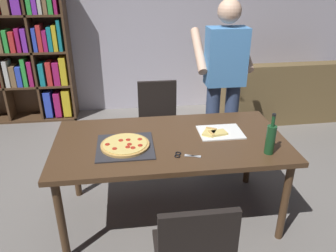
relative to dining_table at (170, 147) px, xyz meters
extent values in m
plane|color=gray|center=(0.00, 0.00, -0.68)|extent=(12.00, 12.00, 0.00)
cube|color=#BCB7C6|center=(0.00, 2.60, 0.72)|extent=(6.40, 0.10, 2.80)
cube|color=#4C331E|center=(0.00, 0.00, 0.05)|extent=(1.84, 0.95, 0.04)
cylinder|color=#4C331E|center=(-0.84, -0.39, -0.33)|extent=(0.06, 0.06, 0.71)
cylinder|color=#4C331E|center=(0.84, -0.39, -0.33)|extent=(0.06, 0.06, 0.71)
cylinder|color=#4C331E|center=(-0.84, 0.39, -0.33)|extent=(0.06, 0.06, 0.71)
cylinder|color=#4C331E|center=(0.84, 0.39, -0.33)|extent=(0.06, 0.06, 0.71)
cube|color=black|center=(0.00, -1.06, -0.01)|extent=(0.42, 0.04, 0.45)
cube|color=black|center=(0.00, 0.87, -0.25)|extent=(0.42, 0.42, 0.04)
cube|color=black|center=(0.00, 1.06, -0.01)|extent=(0.42, 0.04, 0.45)
cylinder|color=black|center=(-0.18, 0.69, -0.48)|extent=(0.04, 0.04, 0.41)
cylinder|color=black|center=(0.18, 0.69, -0.48)|extent=(0.04, 0.04, 0.41)
cylinder|color=black|center=(-0.18, 1.05, -0.48)|extent=(0.04, 0.04, 0.41)
cylinder|color=black|center=(0.18, 1.05, -0.48)|extent=(0.04, 0.04, 0.41)
cube|color=brown|center=(1.90, 2.05, -0.48)|extent=(1.72, 0.88, 0.40)
cube|color=brown|center=(1.91, 1.73, -0.06)|extent=(1.70, 0.23, 0.45)
cube|color=brown|center=(2.67, 2.06, -0.18)|extent=(0.18, 0.85, 0.20)
cube|color=brown|center=(1.13, 2.04, -0.18)|extent=(0.18, 0.85, 0.20)
cube|color=#513823|center=(-1.08, 2.35, 0.29)|extent=(0.03, 0.35, 1.95)
cube|color=#513823|center=(-1.77, 2.35, -0.67)|extent=(1.40, 0.35, 0.03)
cube|color=#513823|center=(-1.77, 2.51, 0.29)|extent=(1.40, 0.03, 1.95)
cube|color=#513823|center=(-1.77, 2.35, -0.18)|extent=(1.34, 0.29, 0.03)
cube|color=#513823|center=(-1.77, 2.35, 0.29)|extent=(1.34, 0.29, 0.03)
cube|color=#513823|center=(-1.77, 2.35, 0.77)|extent=(1.34, 0.29, 0.03)
cube|color=#513823|center=(-1.55, 2.35, 0.29)|extent=(0.03, 0.29, 1.89)
cube|color=blue|center=(-1.45, 2.33, -0.45)|extent=(0.09, 0.22, 0.37)
cube|color=#B21E66|center=(-1.32, 2.33, -0.46)|extent=(0.08, 0.22, 0.35)
cube|color=yellow|center=(-1.19, 2.33, -0.44)|extent=(0.11, 0.22, 0.39)
cube|color=silver|center=(-1.92, 2.33, 0.01)|extent=(0.06, 0.22, 0.36)
cube|color=olive|center=(-1.85, 2.33, -0.02)|extent=(0.07, 0.22, 0.29)
cube|color=blue|center=(-1.77, 2.33, -0.03)|extent=(0.07, 0.22, 0.27)
cube|color=green|center=(-1.69, 2.33, 0.03)|extent=(0.05, 0.22, 0.38)
cube|color=#B21E66|center=(-1.62, 2.33, 0.01)|extent=(0.06, 0.22, 0.34)
cube|color=teal|center=(-1.47, 2.33, -0.01)|extent=(0.07, 0.22, 0.31)
cube|color=red|center=(-1.37, 2.33, 0.00)|extent=(0.07, 0.22, 0.33)
cube|color=#B21E66|center=(-1.27, 2.33, -0.01)|extent=(0.08, 0.22, 0.32)
cube|color=yellow|center=(-1.18, 2.33, 0.03)|extent=(0.08, 0.22, 0.38)
cube|color=olive|center=(-1.92, 2.33, 0.44)|extent=(0.06, 0.22, 0.27)
cube|color=green|center=(-1.85, 2.33, 0.45)|extent=(0.05, 0.22, 0.29)
cube|color=red|center=(-1.77, 2.33, 0.44)|extent=(0.06, 0.22, 0.26)
cube|color=#B21E66|center=(-1.69, 2.33, 0.46)|extent=(0.05, 0.22, 0.31)
cube|color=purple|center=(-1.62, 2.33, 0.46)|extent=(0.06, 0.22, 0.30)
cube|color=blue|center=(-1.48, 2.33, 0.46)|extent=(0.05, 0.22, 0.31)
cube|color=red|center=(-1.42, 2.33, 0.48)|extent=(0.06, 0.22, 0.34)
cube|color=#B21E66|center=(-1.36, 2.33, 0.44)|extent=(0.05, 0.22, 0.27)
cube|color=teal|center=(-1.29, 2.33, 0.46)|extent=(0.05, 0.22, 0.31)
cube|color=yellow|center=(-1.23, 2.33, 0.48)|extent=(0.05, 0.22, 0.34)
cube|color=teal|center=(-1.16, 2.33, 0.51)|extent=(0.04, 0.22, 0.40)
cube|color=olive|center=(-1.77, 2.33, 0.95)|extent=(0.09, 0.22, 0.34)
cube|color=purple|center=(-1.64, 2.33, 0.91)|extent=(0.11, 0.22, 0.27)
cube|color=green|center=(-1.48, 2.33, 0.91)|extent=(0.06, 0.22, 0.27)
cube|color=olive|center=(-1.29, 2.33, 0.95)|extent=(0.05, 0.22, 0.34)
cube|color=green|center=(-1.23, 2.33, 0.92)|extent=(0.06, 0.22, 0.28)
cylinder|color=#38476B|center=(0.74, 0.72, -0.21)|extent=(0.14, 0.14, 0.95)
cylinder|color=#38476B|center=(0.54, 0.72, -0.21)|extent=(0.14, 0.14, 0.95)
cube|color=#4C8CD1|center=(0.64, 0.72, 0.54)|extent=(0.38, 0.22, 0.55)
sphere|color=#E0B293|center=(0.64, 0.72, 0.96)|extent=(0.22, 0.22, 0.22)
cylinder|color=#E0B293|center=(0.87, 0.90, 0.57)|extent=(0.09, 0.50, 0.39)
cylinder|color=#E0B293|center=(0.41, 0.90, 0.57)|extent=(0.09, 0.50, 0.39)
cube|color=#2D2D33|center=(-0.36, -0.08, 0.07)|extent=(0.43, 0.43, 0.01)
cylinder|color=tan|center=(-0.36, -0.08, 0.09)|extent=(0.37, 0.37, 0.02)
cylinder|color=#EACC6B|center=(-0.36, -0.08, 0.10)|extent=(0.33, 0.33, 0.01)
cylinder|color=#B22819|center=(-0.25, -0.13, 0.10)|extent=(0.04, 0.04, 0.00)
cylinder|color=#B22819|center=(-0.33, -0.03, 0.10)|extent=(0.04, 0.04, 0.00)
cylinder|color=#B22819|center=(-0.44, -0.15, 0.10)|extent=(0.04, 0.04, 0.00)
cylinder|color=#B22819|center=(-0.49, -0.08, 0.10)|extent=(0.04, 0.04, 0.00)
cylinder|color=#B22819|center=(-0.24, -0.03, 0.10)|extent=(0.04, 0.04, 0.00)
cylinder|color=#B22819|center=(-0.33, -0.10, 0.10)|extent=(0.04, 0.04, 0.00)
cylinder|color=#B22819|center=(-0.30, -0.16, 0.10)|extent=(0.04, 0.04, 0.00)
cylinder|color=#B22819|center=(-0.39, -0.03, 0.10)|extent=(0.04, 0.04, 0.00)
cylinder|color=#B22819|center=(-0.34, -0.14, 0.10)|extent=(0.04, 0.04, 0.00)
cube|color=white|center=(0.43, 0.07, 0.07)|extent=(0.36, 0.28, 0.01)
cube|color=#EACC6B|center=(0.33, 0.05, 0.09)|extent=(0.15, 0.17, 0.02)
cube|color=tan|center=(0.36, 0.10, 0.09)|extent=(0.09, 0.06, 0.02)
cube|color=#EACC6B|center=(0.40, 0.03, 0.09)|extent=(0.16, 0.12, 0.02)
cube|color=tan|center=(0.34, 0.02, 0.09)|extent=(0.04, 0.09, 0.02)
cylinder|color=#194723|center=(0.69, -0.30, 0.18)|extent=(0.07, 0.07, 0.22)
cylinder|color=#194723|center=(0.69, -0.30, 0.33)|extent=(0.03, 0.03, 0.08)
cylinder|color=black|center=(0.69, -0.30, 0.38)|extent=(0.03, 0.03, 0.02)
cube|color=silver|center=(0.12, -0.28, 0.07)|extent=(0.12, 0.03, 0.01)
cube|color=silver|center=(0.12, -0.28, 0.07)|extent=(0.11, 0.06, 0.01)
torus|color=black|center=(0.03, -0.23, 0.07)|extent=(0.06, 0.06, 0.01)
torus|color=black|center=(0.01, -0.27, 0.07)|extent=(0.06, 0.06, 0.01)
camera|label=1|loc=(-0.32, -2.32, 1.30)|focal=35.35mm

